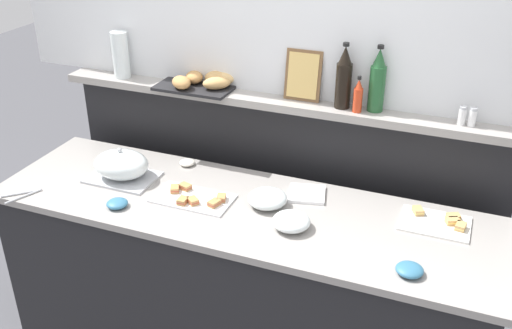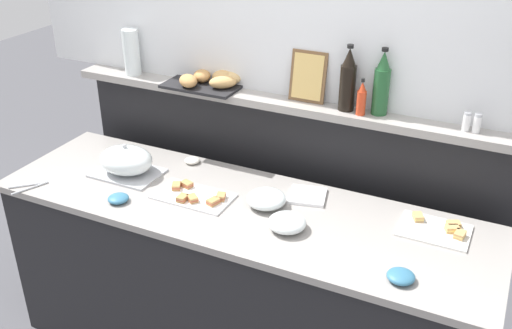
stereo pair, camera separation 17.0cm
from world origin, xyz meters
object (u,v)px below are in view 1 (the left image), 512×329
object	(u,v)px
glass_bowl_large	(291,222)
wine_bottle_green	(377,82)
condiment_bowl_dark	(117,203)
wine_bottle_dark	(344,79)
pepper_shaker	(472,117)
bread_basket	(204,82)
condiment_bowl_teal	(410,270)
framed_picture	(303,76)
water_carafe	(121,55)
sandwich_platter_rear	(438,222)
sandwich_platter_front	(194,198)
hot_sauce_bottle	(358,96)
salt_shaker	(462,116)
glass_bowl_medium	(267,199)
condiment_bowl_cream	(187,163)
serving_tongs	(23,195)
napkin_stack	(307,194)
serving_cloche	(121,166)

from	to	relation	value
glass_bowl_large	wine_bottle_green	world-z (taller)	wine_bottle_green
condiment_bowl_dark	wine_bottle_dark	size ratio (longest dim) A/B	0.31
pepper_shaker	bread_basket	xyz separation A→B (m)	(-1.33, 0.00, -0.01)
condiment_bowl_teal	framed_picture	xyz separation A→B (m)	(-0.67, 0.71, 0.47)
wine_bottle_dark	water_carafe	world-z (taller)	wine_bottle_dark
sandwich_platter_rear	glass_bowl_large	world-z (taller)	glass_bowl_large
sandwich_platter_front	hot_sauce_bottle	world-z (taller)	hot_sauce_bottle
condiment_bowl_dark	wine_bottle_dark	distance (m)	1.21
sandwich_platter_rear	water_carafe	world-z (taller)	water_carafe
water_carafe	glass_bowl_large	bearing A→B (deg)	-24.90
water_carafe	sandwich_platter_rear	bearing A→B (deg)	-8.89
salt_shaker	pepper_shaker	xyz separation A→B (m)	(0.04, 0.00, 0.00)
glass_bowl_medium	pepper_shaker	distance (m)	0.99
sandwich_platter_front	wine_bottle_green	xyz separation A→B (m)	(0.72, 0.51, 0.50)
condiment_bowl_cream	condiment_bowl_dark	xyz separation A→B (m)	(-0.10, -0.49, 0.00)
wine_bottle_green	pepper_shaker	size ratio (longest dim) A/B	3.63
water_carafe	sandwich_platter_front	bearing A→B (deg)	-36.25
sandwich_platter_front	condiment_bowl_cream	distance (m)	0.36
serving_tongs	wine_bottle_green	xyz separation A→B (m)	(1.50, 0.77, 0.51)
glass_bowl_medium	sandwich_platter_front	bearing A→B (deg)	-166.53
wine_bottle_dark	framed_picture	world-z (taller)	wine_bottle_dark
sandwich_platter_front	sandwich_platter_rear	size ratio (longest dim) A/B	1.25
serving_tongs	napkin_stack	distance (m)	1.36
sandwich_platter_front	serving_tongs	size ratio (longest dim) A/B	2.14
napkin_stack	water_carafe	size ratio (longest dim) A/B	0.68
condiment_bowl_cream	wine_bottle_green	xyz separation A→B (m)	(0.92, 0.20, 0.50)
glass_bowl_medium	condiment_bowl_dark	distance (m)	0.69
serving_tongs	bread_basket	size ratio (longest dim) A/B	0.43
wine_bottle_dark	water_carafe	xyz separation A→B (m)	(-1.23, -0.01, -0.02)
sandwich_platter_front	salt_shaker	xyz separation A→B (m)	(1.12, 0.48, 0.40)
framed_picture	wine_bottle_dark	bearing A→B (deg)	-8.26
serving_cloche	glass_bowl_large	bearing A→B (deg)	-6.90
glass_bowl_medium	water_carafe	distance (m)	1.17
serving_cloche	napkin_stack	distance (m)	0.93
condiment_bowl_teal	salt_shaker	distance (m)	0.79
sandwich_platter_rear	glass_bowl_medium	world-z (taller)	glass_bowl_medium
glass_bowl_large	wine_bottle_dark	bearing A→B (deg)	83.49
glass_bowl_large	salt_shaker	size ratio (longest dim) A/B	1.93
serving_cloche	condiment_bowl_cream	size ratio (longest dim) A/B	4.19
glass_bowl_medium	salt_shaker	xyz separation A→B (m)	(0.77, 0.40, 0.38)
glass_bowl_medium	condiment_bowl_cream	world-z (taller)	glass_bowl_medium
condiment_bowl_cream	napkin_stack	world-z (taller)	condiment_bowl_cream
sandwich_platter_front	hot_sauce_bottle	bearing A→B (deg)	35.52
bread_basket	condiment_bowl_cream	bearing A→B (deg)	-98.55
sandwich_platter_rear	serving_cloche	xyz separation A→B (m)	(-1.52, -0.15, 0.06)
wine_bottle_dark	water_carafe	distance (m)	1.23
serving_cloche	condiment_bowl_teal	size ratio (longest dim) A/B	3.14
wine_bottle_green	condiment_bowl_cream	bearing A→B (deg)	-167.53
sandwich_platter_rear	framed_picture	size ratio (longest dim) A/B	1.21
framed_picture	salt_shaker	bearing A→B (deg)	-2.91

